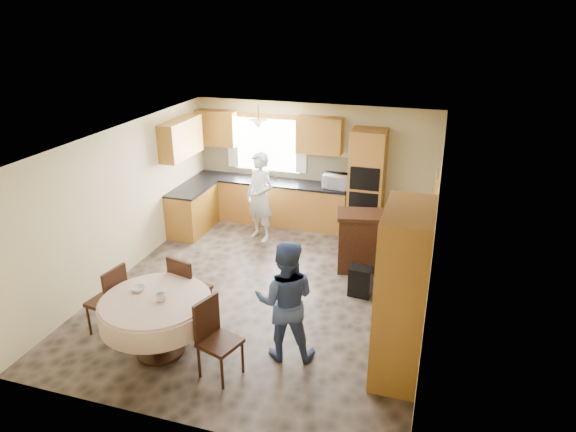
# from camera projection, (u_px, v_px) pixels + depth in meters

# --- Properties ---
(floor) EXTENTS (5.00, 6.00, 0.01)m
(floor) POSITION_uv_depth(u_px,v_px,m) (266.00, 289.00, 8.33)
(floor) COLOR brown
(floor) RESTS_ON ground
(ceiling) EXTENTS (5.00, 6.00, 0.01)m
(ceiling) POSITION_uv_depth(u_px,v_px,m) (263.00, 139.00, 7.38)
(ceiling) COLOR white
(ceiling) RESTS_ON wall_back
(wall_back) EXTENTS (5.00, 0.02, 2.50)m
(wall_back) POSITION_uv_depth(u_px,v_px,m) (314.00, 165.00, 10.50)
(wall_back) COLOR #CCBA83
(wall_back) RESTS_ON floor
(wall_front) EXTENTS (5.00, 0.02, 2.50)m
(wall_front) POSITION_uv_depth(u_px,v_px,m) (166.00, 327.00, 5.20)
(wall_front) COLOR #CCBA83
(wall_front) RESTS_ON floor
(wall_left) EXTENTS (0.02, 6.00, 2.50)m
(wall_left) POSITION_uv_depth(u_px,v_px,m) (123.00, 201.00, 8.53)
(wall_left) COLOR #CCBA83
(wall_left) RESTS_ON floor
(wall_right) EXTENTS (0.02, 6.00, 2.50)m
(wall_right) POSITION_uv_depth(u_px,v_px,m) (433.00, 239.00, 7.17)
(wall_right) COLOR #CCBA83
(wall_right) RESTS_ON floor
(window) EXTENTS (1.40, 0.03, 1.10)m
(window) POSITION_uv_depth(u_px,v_px,m) (267.00, 145.00, 10.62)
(window) COLOR white
(window) RESTS_ON wall_back
(curtain_left) EXTENTS (0.22, 0.02, 1.15)m
(curtain_left) POSITION_uv_depth(u_px,v_px,m) (233.00, 140.00, 10.77)
(curtain_left) COLOR white
(curtain_left) RESTS_ON wall_back
(curtain_right) EXTENTS (0.22, 0.02, 1.15)m
(curtain_right) POSITION_uv_depth(u_px,v_px,m) (301.00, 145.00, 10.36)
(curtain_right) COLOR white
(curtain_right) RESTS_ON wall_back
(base_cab_back) EXTENTS (3.30, 0.60, 0.88)m
(base_cab_back) POSITION_uv_depth(u_px,v_px,m) (270.00, 202.00, 10.78)
(base_cab_back) COLOR #CF7E37
(base_cab_back) RESTS_ON floor
(counter_back) EXTENTS (3.30, 0.64, 0.04)m
(counter_back) POSITION_uv_depth(u_px,v_px,m) (270.00, 181.00, 10.60)
(counter_back) COLOR black
(counter_back) RESTS_ON base_cab_back
(base_cab_left) EXTENTS (0.60, 1.20, 0.88)m
(base_cab_left) POSITION_uv_depth(u_px,v_px,m) (193.00, 210.00, 10.35)
(base_cab_left) COLOR #CF7E37
(base_cab_left) RESTS_ON floor
(counter_left) EXTENTS (0.64, 1.20, 0.04)m
(counter_left) POSITION_uv_depth(u_px,v_px,m) (191.00, 189.00, 10.18)
(counter_left) COLOR black
(counter_left) RESTS_ON base_cab_left
(backsplash) EXTENTS (3.30, 0.02, 0.55)m
(backsplash) POSITION_uv_depth(u_px,v_px,m) (274.00, 165.00, 10.75)
(backsplash) COLOR beige
(backsplash) RESTS_ON wall_back
(wall_cab_left) EXTENTS (0.85, 0.33, 0.72)m
(wall_cab_left) POSITION_uv_depth(u_px,v_px,m) (217.00, 128.00, 10.66)
(wall_cab_left) COLOR gold
(wall_cab_left) RESTS_ON wall_back
(wall_cab_right) EXTENTS (0.90, 0.33, 0.72)m
(wall_cab_right) POSITION_uv_depth(u_px,v_px,m) (320.00, 135.00, 10.06)
(wall_cab_right) COLOR gold
(wall_cab_right) RESTS_ON wall_back
(wall_cab_side) EXTENTS (0.33, 1.20, 0.72)m
(wall_cab_side) POSITION_uv_depth(u_px,v_px,m) (181.00, 138.00, 9.83)
(wall_cab_side) COLOR gold
(wall_cab_side) RESTS_ON wall_left
(oven_tower) EXTENTS (0.66, 0.62, 2.12)m
(oven_tower) POSITION_uv_depth(u_px,v_px,m) (367.00, 183.00, 9.99)
(oven_tower) COLOR #CF7E37
(oven_tower) RESTS_ON floor
(oven_upper) EXTENTS (0.56, 0.01, 0.45)m
(oven_upper) POSITION_uv_depth(u_px,v_px,m) (365.00, 179.00, 9.64)
(oven_upper) COLOR black
(oven_upper) RESTS_ON oven_tower
(oven_lower) EXTENTS (0.56, 0.01, 0.45)m
(oven_lower) POSITION_uv_depth(u_px,v_px,m) (363.00, 204.00, 9.83)
(oven_lower) COLOR black
(oven_lower) RESTS_ON oven_tower
(pendant) EXTENTS (0.36, 0.36, 0.18)m
(pendant) POSITION_uv_depth(u_px,v_px,m) (259.00, 124.00, 10.00)
(pendant) COLOR beige
(pendant) RESTS_ON ceiling
(sideboard) EXTENTS (1.46, 0.83, 0.98)m
(sideboard) POSITION_uv_depth(u_px,v_px,m) (377.00, 244.00, 8.78)
(sideboard) COLOR #3A1E0F
(sideboard) RESTS_ON floor
(space_heater) EXTENTS (0.37, 0.28, 0.48)m
(space_heater) POSITION_uv_depth(u_px,v_px,m) (361.00, 282.00, 8.08)
(space_heater) COLOR black
(space_heater) RESTS_ON floor
(cupboard) EXTENTS (0.57, 1.14, 2.17)m
(cupboard) POSITION_uv_depth(u_px,v_px,m) (402.00, 293.00, 6.13)
(cupboard) COLOR #CF7E37
(cupboard) RESTS_ON floor
(dining_table) EXTENTS (1.43, 1.43, 0.82)m
(dining_table) POSITION_uv_depth(u_px,v_px,m) (156.00, 311.00, 6.60)
(dining_table) COLOR #3A1E0F
(dining_table) RESTS_ON floor
(chair_left) EXTENTS (0.51, 0.51, 1.03)m
(chair_left) POSITION_uv_depth(u_px,v_px,m) (111.00, 297.00, 7.03)
(chair_left) COLOR #3A1E0F
(chair_left) RESTS_ON floor
(chair_back) EXTENTS (0.55, 0.55, 1.05)m
(chair_back) POSITION_uv_depth(u_px,v_px,m) (187.00, 286.00, 7.29)
(chair_back) COLOR #3A1E0F
(chair_back) RESTS_ON floor
(chair_right) EXTENTS (0.56, 0.56, 1.02)m
(chair_right) POSITION_uv_depth(u_px,v_px,m) (214.00, 334.00, 6.25)
(chair_right) COLOR #3A1E0F
(chair_right) RESTS_ON floor
(framed_picture) EXTENTS (0.06, 0.64, 0.53)m
(framed_picture) POSITION_uv_depth(u_px,v_px,m) (436.00, 190.00, 7.62)
(framed_picture) COLOR gold
(framed_picture) RESTS_ON wall_right
(microwave) EXTENTS (0.52, 0.36, 0.28)m
(microwave) POSITION_uv_depth(u_px,v_px,m) (336.00, 181.00, 10.12)
(microwave) COLOR silver
(microwave) RESTS_ON counter_back
(person_sink) EXTENTS (0.76, 0.65, 1.75)m
(person_sink) POSITION_uv_depth(u_px,v_px,m) (260.00, 197.00, 9.82)
(person_sink) COLOR silver
(person_sink) RESTS_ON floor
(person_dining) EXTENTS (0.91, 0.77, 1.64)m
(person_dining) POSITION_uv_depth(u_px,v_px,m) (285.00, 301.00, 6.48)
(person_dining) COLOR #3A4D80
(person_dining) RESTS_ON floor
(bowl_sideboard) EXTENTS (0.22, 0.22, 0.05)m
(bowl_sideboard) POSITION_uv_depth(u_px,v_px,m) (366.00, 215.00, 8.64)
(bowl_sideboard) COLOR #B2B2B2
(bowl_sideboard) RESTS_ON sideboard
(bottle_sideboard) EXTENTS (0.15, 0.15, 0.32)m
(bottle_sideboard) POSITION_uv_depth(u_px,v_px,m) (409.00, 212.00, 8.40)
(bottle_sideboard) COLOR silver
(bottle_sideboard) RESTS_ON sideboard
(cup_table) EXTENTS (0.17, 0.17, 0.10)m
(cup_table) POSITION_uv_depth(u_px,v_px,m) (161.00, 297.00, 6.46)
(cup_table) COLOR #B2B2B2
(cup_table) RESTS_ON dining_table
(bowl_table) EXTENTS (0.23, 0.23, 0.05)m
(bowl_table) POSITION_uv_depth(u_px,v_px,m) (138.00, 289.00, 6.70)
(bowl_table) COLOR #B2B2B2
(bowl_table) RESTS_ON dining_table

